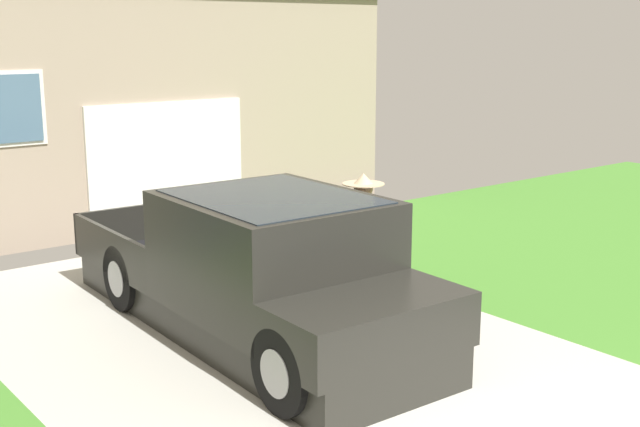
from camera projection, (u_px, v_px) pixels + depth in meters
pickup_truck at (265, 274)px, 8.85m from camera, size 2.10×5.49×1.63m
person_with_hat at (363, 236)px, 9.83m from camera, size 0.50×0.50×1.67m
handbag at (357, 305)px, 9.71m from camera, size 0.33×0.20×0.41m
house_with_garage at (101, 80)px, 16.26m from camera, size 9.15×6.85×4.69m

